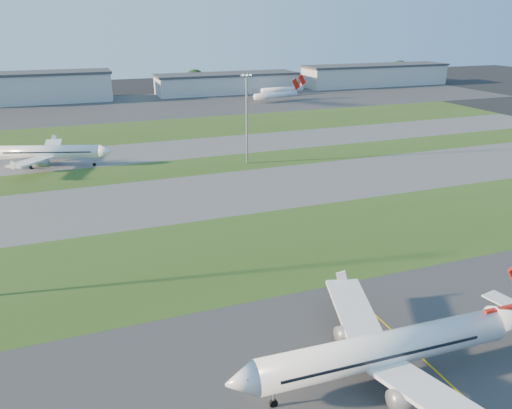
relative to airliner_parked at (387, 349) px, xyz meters
name	(u,v)px	position (x,y,z in m)	size (l,w,h in m)	color
grass_strip_a	(272,246)	(1.73, 38.56, -4.21)	(300.00, 34.00, 0.01)	#2E4717
taxiway_a	(221,193)	(1.73, 71.56, -4.21)	(300.00, 32.00, 0.01)	#515154
grass_strip_b	(196,166)	(1.73, 96.56, -4.21)	(300.00, 18.00, 0.01)	#2E4717
taxiway_b	(179,149)	(1.73, 118.56, -4.21)	(300.00, 26.00, 0.01)	#515154
grass_strip_c	(161,130)	(1.73, 151.56, -4.21)	(300.00, 40.00, 0.01)	#2E4717
apron_far	(138,106)	(1.73, 211.56, -4.21)	(400.00, 80.00, 0.01)	#333335
airliner_parked	(387,349)	(0.00, 0.00, 0.00)	(38.50, 32.65, 12.01)	white
airliner_taxiing	(45,152)	(-38.64, 111.63, -0.05)	(36.78, 31.03, 11.88)	white
mini_jet_near	(276,95)	(71.06, 201.88, -0.94)	(28.26, 8.93, 9.48)	white
mini_jet_far	(283,90)	(82.59, 220.02, -0.94)	(28.56, 6.69, 9.48)	white
light_mast_centre	(247,113)	(16.73, 94.56, 10.60)	(3.20, 0.70, 25.80)	gray
hangar_west	(39,87)	(-43.27, 241.56, 3.42)	(71.40, 23.00, 15.20)	#A1A4A9
hangar_east	(227,83)	(56.73, 241.56, 1.42)	(81.60, 23.00, 11.20)	#A1A4A9
hangar_far_east	(375,75)	(156.73, 241.56, 2.42)	(96.90, 23.00, 13.20)	#A1A4A9
tree_mid_west	(90,86)	(-18.27, 252.56, 1.62)	(9.90, 9.90, 10.80)	black
tree_mid_east	(195,79)	(41.73, 255.56, 2.59)	(11.55, 11.55, 12.60)	black
tree_east	(311,76)	(116.73, 253.56, 1.94)	(10.45, 10.45, 11.40)	black
tree_far_east	(399,70)	(186.73, 257.56, 3.25)	(12.65, 12.65, 13.80)	black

